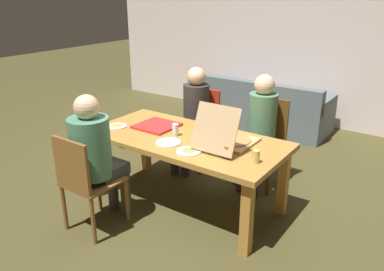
{
  "coord_description": "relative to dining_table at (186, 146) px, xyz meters",
  "views": [
    {
      "loc": [
        2.02,
        -2.79,
        2.06
      ],
      "look_at": [
        0.0,
        0.1,
        0.71
      ],
      "focal_mm": 36.13,
      "sensor_mm": 36.0,
      "label": 1
    }
  ],
  "objects": [
    {
      "name": "pizza_box_0",
      "position": [
        -0.42,
        0.07,
        0.1
      ],
      "size": [
        0.39,
        0.39,
        0.03
      ],
      "color": "red",
      "rests_on": "dining_table"
    },
    {
      "name": "person_1",
      "position": [
        -0.44,
        0.75,
        0.08
      ],
      "size": [
        0.3,
        0.54,
        1.22
      ],
      "color": "#3B2D43",
      "rests_on": "ground"
    },
    {
      "name": "pizza_box_1",
      "position": [
        0.42,
        0.07,
        0.15
      ],
      "size": [
        0.42,
        0.58,
        0.41
      ],
      "color": "tan",
      "rests_on": "dining_table"
    },
    {
      "name": "plate_2",
      "position": [
        -0.05,
        -0.22,
        0.1
      ],
      "size": [
        0.23,
        0.23,
        0.01
      ],
      "color": "white",
      "rests_on": "dining_table"
    },
    {
      "name": "chair_0",
      "position": [
        0.41,
        0.91,
        -0.11
      ],
      "size": [
        0.45,
        0.42,
        0.95
      ],
      "color": "brown",
      "rests_on": "ground"
    },
    {
      "name": "person_0",
      "position": [
        0.41,
        0.76,
        0.09
      ],
      "size": [
        0.3,
        0.47,
        1.24
      ],
      "color": "#352E3B",
      "rests_on": "ground"
    },
    {
      "name": "dining_table",
      "position": [
        0.0,
        0.0,
        0.0
      ],
      "size": [
        1.91,
        0.93,
        0.72
      ],
      "color": "#B48038",
      "rests_on": "ground"
    },
    {
      "name": "drinking_glass_1",
      "position": [
        0.15,
        0.34,
        0.16
      ],
      "size": [
        0.07,
        0.07,
        0.14
      ],
      "primitive_type": "cylinder",
      "color": "#B55233",
      "rests_on": "dining_table"
    },
    {
      "name": "drinking_glass_3",
      "position": [
        0.56,
        -0.18,
        0.14
      ],
      "size": [
        0.07,
        0.07,
        0.11
      ],
      "primitive_type": "cylinder",
      "color": "#B5502A",
      "rests_on": "dining_table"
    },
    {
      "name": "drinking_glass_0",
      "position": [
        -0.11,
        -0.03,
        0.15
      ],
      "size": [
        0.06,
        0.06,
        0.12
      ],
      "primitive_type": "cylinder",
      "color": "silver",
      "rests_on": "dining_table"
    },
    {
      "name": "person_2",
      "position": [
        -0.44,
        -0.74,
        0.1
      ],
      "size": [
        0.35,
        0.52,
        1.25
      ],
      "color": "#3C403A",
      "rests_on": "ground"
    },
    {
      "name": "ground_plane",
      "position": [
        0.0,
        0.0,
        -0.63
      ],
      "size": [
        20.0,
        20.0,
        0.0
      ],
      "primitive_type": "plane",
      "color": "#474121"
    },
    {
      "name": "plate_0",
      "position": [
        -0.76,
        -0.17,
        0.1
      ],
      "size": [
        0.2,
        0.2,
        0.03
      ],
      "color": "white",
      "rests_on": "dining_table"
    },
    {
      "name": "drinking_glass_2",
      "position": [
        0.81,
        -0.15,
        0.14
      ],
      "size": [
        0.06,
        0.06,
        0.11
      ],
      "primitive_type": "cylinder",
      "color": "#DBC165",
      "rests_on": "dining_table"
    },
    {
      "name": "plate_1",
      "position": [
        0.23,
        -0.28,
        0.1
      ],
      "size": [
        0.22,
        0.22,
        0.03
      ],
      "color": "white",
      "rests_on": "dining_table"
    },
    {
      "name": "couch",
      "position": [
        -0.46,
        2.57,
        -0.36
      ],
      "size": [
        2.16,
        0.82,
        0.78
      ],
      "color": "slate",
      "rests_on": "ground"
    },
    {
      "name": "back_wall",
      "position": [
        0.0,
        3.24,
        0.71
      ],
      "size": [
        7.49,
        0.12,
        2.68
      ],
      "primitive_type": "cube",
      "color": "silver",
      "rests_on": "ground"
    },
    {
      "name": "chair_1",
      "position": [
        -0.44,
        0.91,
        -0.11
      ],
      "size": [
        0.43,
        0.42,
        0.93
      ],
      "color": "red",
      "rests_on": "ground"
    },
    {
      "name": "chair_2",
      "position": [
        -0.44,
        -0.89,
        -0.11
      ],
      "size": [
        0.43,
        0.46,
        0.92
      ],
      "color": "brown",
      "rests_on": "ground"
    }
  ]
}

